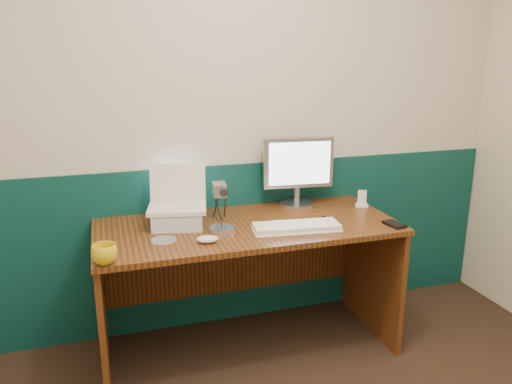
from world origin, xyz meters
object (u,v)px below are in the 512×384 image
object	(u,v)px
camcorder	(220,201)
monitor	(297,172)
mug	(104,254)
desk	(248,288)
keyboard	(296,227)
laptop	(176,187)

from	to	relation	value
camcorder	monitor	bearing A→B (deg)	19.08
mug	desk	bearing A→B (deg)	22.73
desk	mug	bearing A→B (deg)	-157.27
camcorder	mug	bearing A→B (deg)	-136.82
desk	camcorder	size ratio (longest dim) A/B	7.98
keyboard	desk	bearing A→B (deg)	150.69
monitor	keyboard	bearing A→B (deg)	-105.30
desk	monitor	world-z (taller)	monitor
laptop	camcorder	size ratio (longest dim) A/B	1.49
laptop	keyboard	bearing A→B (deg)	-10.88
monitor	camcorder	size ratio (longest dim) A/B	2.07
keyboard	camcorder	bearing A→B (deg)	145.25
keyboard	monitor	bearing A→B (deg)	74.70
laptop	mug	world-z (taller)	laptop
desk	mug	xyz separation A→B (m)	(-0.74, -0.31, 0.42)
mug	camcorder	bearing A→B (deg)	35.89
monitor	keyboard	distance (m)	0.47
keyboard	mug	bearing A→B (deg)	-164.44
desk	keyboard	size ratio (longest dim) A/B	3.59
camcorder	keyboard	bearing A→B (deg)	-33.96
desk	laptop	bearing A→B (deg)	167.24
mug	camcorder	distance (m)	0.77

